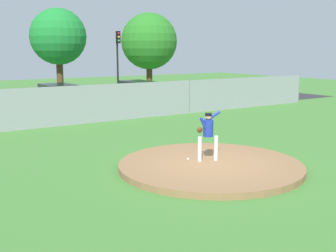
% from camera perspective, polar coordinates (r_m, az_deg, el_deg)
% --- Properties ---
extents(ground_plane, '(80.00, 80.00, 0.00)m').
position_cam_1_polar(ground_plane, '(18.25, -6.22, -1.45)').
color(ground_plane, '#427A33').
extents(asphalt_strip, '(44.00, 7.00, 0.01)m').
position_cam_1_polar(asphalt_strip, '(25.99, -14.86, 1.75)').
color(asphalt_strip, '#2B2B2D').
rests_on(asphalt_strip, ground_plane).
extents(pitchers_mound, '(5.78, 5.78, 0.19)m').
position_cam_1_polar(pitchers_mound, '(13.31, 5.78, -5.38)').
color(pitchers_mound, olive).
rests_on(pitchers_mound, ground_plane).
extents(pitcher_youth, '(0.83, 0.32, 1.60)m').
position_cam_1_polar(pitcher_youth, '(13.29, 5.44, -0.75)').
color(pitcher_youth, silver).
rests_on(pitcher_youth, pitchers_mound).
extents(baseball, '(0.07, 0.07, 0.07)m').
position_cam_1_polar(baseball, '(13.53, 2.74, -4.51)').
color(baseball, white).
rests_on(baseball, pitchers_mound).
extents(chainlink_fence, '(32.65, 0.07, 2.06)m').
position_cam_1_polar(chainlink_fence, '(21.68, -11.14, 2.90)').
color(chainlink_fence, gray).
rests_on(chainlink_fence, ground_plane).
extents(parked_car_champagne, '(1.88, 4.64, 1.73)m').
position_cam_1_polar(parked_car_champagne, '(25.68, -14.65, 3.52)').
color(parked_car_champagne, tan).
rests_on(parked_car_champagne, ground_plane).
extents(parked_car_white, '(1.90, 4.74, 1.70)m').
position_cam_1_polar(parked_car_white, '(28.09, -4.13, 4.34)').
color(parked_car_white, silver).
rests_on(parked_car_white, ground_plane).
extents(traffic_light_far, '(0.28, 0.46, 5.14)m').
position_cam_1_polar(traffic_light_far, '(32.43, -6.83, 9.81)').
color(traffic_light_far, black).
rests_on(traffic_light_far, ground_plane).
extents(tree_slender_far, '(4.26, 4.26, 6.88)m').
position_cam_1_polar(tree_slender_far, '(33.56, -14.71, 11.65)').
color(tree_slender_far, '#4C331E').
rests_on(tree_slender_far, ground_plane).
extents(tree_broad_left, '(5.21, 5.21, 7.17)m').
position_cam_1_polar(tree_broad_left, '(39.75, -2.58, 11.43)').
color(tree_broad_left, '#4C331E').
rests_on(tree_broad_left, ground_plane).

